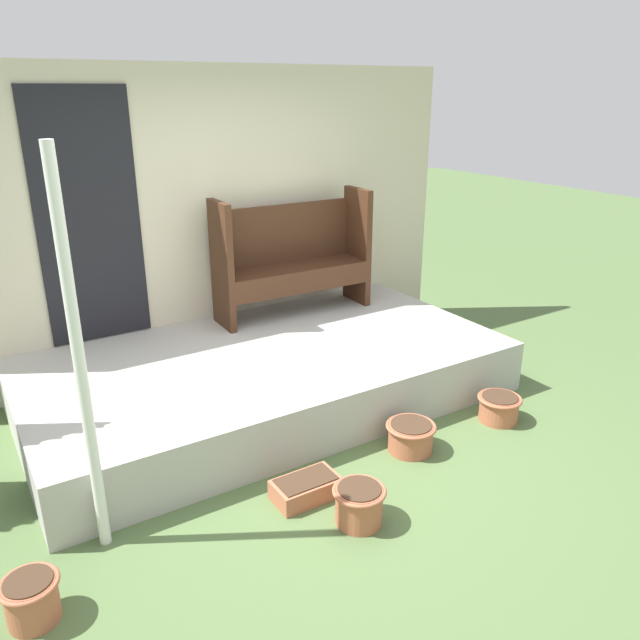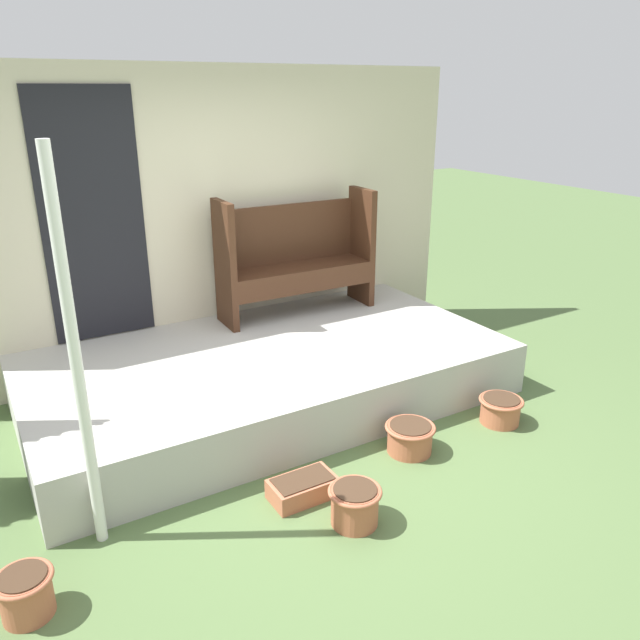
{
  "view_description": "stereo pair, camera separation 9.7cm",
  "coord_description": "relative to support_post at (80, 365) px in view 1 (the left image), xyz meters",
  "views": [
    {
      "loc": [
        -1.95,
        -3.13,
        2.41
      ],
      "look_at": [
        0.23,
        0.35,
        0.87
      ],
      "focal_mm": 35.0,
      "sensor_mm": 36.0,
      "label": 1
    },
    {
      "loc": [
        -1.86,
        -3.18,
        2.41
      ],
      "look_at": [
        0.23,
        0.35,
        0.87
      ],
      "focal_mm": 35.0,
      "sensor_mm": 36.0,
      "label": 2
    }
  ],
  "objects": [
    {
      "name": "porch_slab",
      "position": [
        1.59,
        1.05,
        -0.89
      ],
      "size": [
        3.75,
        1.98,
        0.42
      ],
      "color": "#B2AFA8",
      "rests_on": "ground_plane"
    },
    {
      "name": "flower_pot_far_right",
      "position": [
        2.92,
        -0.21,
        -0.98
      ],
      "size": [
        0.34,
        0.34,
        0.2
      ],
      "color": "#B26042",
      "rests_on": "ground_plane"
    },
    {
      "name": "flower_pot_middle",
      "position": [
        1.31,
        -0.62,
        -0.97
      ],
      "size": [
        0.32,
        0.32,
        0.24
      ],
      "color": "#B26042",
      "rests_on": "ground_plane"
    },
    {
      "name": "bench",
      "position": [
        2.23,
        1.76,
        -0.12
      ],
      "size": [
        1.46,
        0.44,
        1.1
      ],
      "rotation": [
        0.0,
        0.0,
        -0.02
      ],
      "color": "#422616",
      "rests_on": "porch_slab"
    },
    {
      "name": "planter_box_rect",
      "position": [
        1.17,
        -0.25,
        -1.03
      ],
      "size": [
        0.41,
        0.24,
        0.14
      ],
      "color": "#B76647",
      "rests_on": "ground_plane"
    },
    {
      "name": "house_wall",
      "position": [
        1.55,
        2.07,
        0.21
      ],
      "size": [
        4.95,
        0.08,
        2.6
      ],
      "color": "beige",
      "rests_on": "ground_plane"
    },
    {
      "name": "flower_pot_right",
      "position": [
        2.07,
        -0.18,
        -0.98
      ],
      "size": [
        0.36,
        0.36,
        0.21
      ],
      "color": "#B26042",
      "rests_on": "ground_plane"
    },
    {
      "name": "ground_plane",
      "position": [
        1.45,
        0.06,
        -1.1
      ],
      "size": [
        24.0,
        24.0,
        0.0
      ],
      "primitive_type": "plane",
      "color": "#516B3D"
    },
    {
      "name": "flower_pot_left",
      "position": [
        -0.43,
        -0.38,
        -0.97
      ],
      "size": [
        0.28,
        0.28,
        0.24
      ],
      "color": "#B26042",
      "rests_on": "ground_plane"
    },
    {
      "name": "support_post",
      "position": [
        0.0,
        0.0,
        0.0
      ],
      "size": [
        0.06,
        0.06,
        2.2
      ],
      "color": "white",
      "rests_on": "ground_plane"
    }
  ]
}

